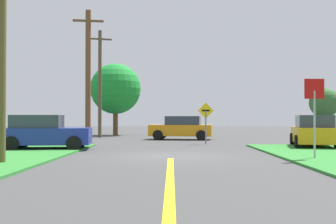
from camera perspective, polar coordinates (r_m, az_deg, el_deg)
The scene contains 12 objects.
ground_plane at distance 16.01m, azimuth 0.37°, elevation -6.14°, with size 120.00×120.00×0.00m, color #424242.
lane_stripe_center at distance 8.08m, azimuth 0.23°, elevation -11.28°, with size 0.20×14.00×0.01m, color yellow.
stop_sign at distance 15.39m, azimuth 19.63°, elevation 1.14°, with size 0.71×0.08×2.86m.
parked_car_near_building at distance 19.98m, azimuth -16.75°, elevation -2.75°, with size 4.18×2.42×1.62m.
car_approaching_junction at distance 28.51m, azimuth 1.88°, elevation -2.22°, with size 4.51×2.51×1.62m.
car_on_crossroad at distance 21.70m, azimuth 19.51°, elevation -2.59°, with size 2.60×4.10×1.62m.
utility_pole_near at distance 14.44m, azimuth -22.08°, elevation 12.33°, with size 1.76×0.62×9.27m.
utility_pole_mid at distance 24.81m, azimuth -11.01°, elevation 5.08°, with size 1.80×0.39×7.87m.
utility_pole_far at distance 31.99m, azimuth -9.42°, elevation 4.11°, with size 1.77×0.60×8.21m.
direction_sign at distance 23.44m, azimuth 5.26°, elevation -0.88°, with size 0.90×0.11×2.36m.
oak_tree_left at distance 38.22m, azimuth 20.84°, elevation 1.14°, with size 2.58×2.58×4.12m.
pine_tree_center at distance 36.35m, azimuth -7.28°, elevation 3.19°, with size 4.42×4.42×6.27m.
Camera 1 is at (0.04, -15.94, 1.46)m, focal length 43.99 mm.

